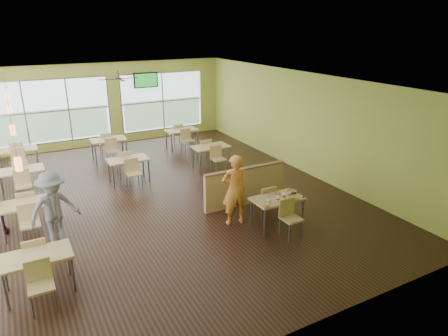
{
  "coord_description": "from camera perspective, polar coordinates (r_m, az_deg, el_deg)",
  "views": [
    {
      "loc": [
        -3.16,
        -9.92,
        4.58
      ],
      "look_at": [
        1.57,
        -1.15,
        0.97
      ],
      "focal_mm": 32.0,
      "sensor_mm": 36.0,
      "label": 1
    }
  ],
  "objects": [
    {
      "name": "wrapper_left",
      "position": [
        8.93,
        6.04,
        -5.48
      ],
      "size": [
        0.18,
        0.17,
        0.04
      ],
      "primitive_type": "ellipsoid",
      "rotation": [
        0.0,
        0.0,
        0.19
      ],
      "color": "olive",
      "rests_on": "main_table"
    },
    {
      "name": "window_bays",
      "position": [
        13.37,
        -25.42,
        4.52
      ],
      "size": [
        9.24,
        10.24,
        2.38
      ],
      "color": "white",
      "rests_on": "room"
    },
    {
      "name": "patron_grey",
      "position": [
        9.35,
        -23.14,
        -5.35
      ],
      "size": [
        1.23,
        0.9,
        1.7
      ],
      "primitive_type": "imported",
      "rotation": [
        0.0,
        0.0,
        0.27
      ],
      "color": "slate",
      "rests_on": "floor"
    },
    {
      "name": "cup_yellow",
      "position": [
        9.22,
        7.71,
        -4.38
      ],
      "size": [
        0.1,
        0.1,
        0.35
      ],
      "color": "white",
      "rests_on": "main_table"
    },
    {
      "name": "ketchup_cup",
      "position": [
        9.55,
        11.28,
        -4.08
      ],
      "size": [
        0.05,
        0.05,
        0.02
      ],
      "primitive_type": "cylinder",
      "color": "#B30720",
      "rests_on": "main_table"
    },
    {
      "name": "cup_red_near",
      "position": [
        9.38,
        8.53,
        -3.94
      ],
      "size": [
        0.1,
        0.1,
        0.37
      ],
      "color": "white",
      "rests_on": "main_table"
    },
    {
      "name": "man_plaid",
      "position": [
        9.47,
        1.54,
        -3.16
      ],
      "size": [
        0.71,
        0.53,
        1.75
      ],
      "primitive_type": "imported",
      "rotation": [
        0.0,
        0.0,
        2.95
      ],
      "color": "orange",
      "rests_on": "floor"
    },
    {
      "name": "wrapper_mid",
      "position": [
        9.61,
        7.67,
        -3.64
      ],
      "size": [
        0.21,
        0.2,
        0.04
      ],
      "primitive_type": "ellipsoid",
      "rotation": [
        0.0,
        0.0,
        0.31
      ],
      "color": "olive",
      "rests_on": "main_table"
    },
    {
      "name": "ceiling_fan",
      "position": [
        13.4,
        -14.85,
        12.25
      ],
      "size": [
        1.25,
        1.25,
        0.29
      ],
      "color": "#2D2119",
      "rests_on": "ceiling"
    },
    {
      "name": "food_basket",
      "position": [
        9.76,
        9.71,
        -3.31
      ],
      "size": [
        0.24,
        0.24,
        0.06
      ],
      "color": "black",
      "rests_on": "main_table"
    },
    {
      "name": "tv_backwall",
      "position": [
        16.71,
        -11.11,
        12.21
      ],
      "size": [
        1.0,
        0.07,
        0.6
      ],
      "color": "black",
      "rests_on": "wall_back"
    },
    {
      "name": "wrapper_right",
      "position": [
        9.4,
        10.3,
        -4.37
      ],
      "size": [
        0.2,
        0.19,
        0.04
      ],
      "primitive_type": "ellipsoid",
      "rotation": [
        0.0,
        0.0,
        -0.37
      ],
      "color": "olive",
      "rests_on": "main_table"
    },
    {
      "name": "main_table",
      "position": [
        9.49,
        7.63,
        -4.89
      ],
      "size": [
        1.22,
        1.52,
        0.87
      ],
      "color": "tan",
      "rests_on": "floor"
    },
    {
      "name": "pendant_lights",
      "position": [
        10.8,
        -28.14,
        6.19
      ],
      "size": [
        0.11,
        7.31,
        0.86
      ],
      "color": "#2D2119",
      "rests_on": "ceiling"
    },
    {
      "name": "cup_red_far",
      "position": [
        9.52,
        9.29,
        -3.71
      ],
      "size": [
        0.08,
        0.08,
        0.3
      ],
      "color": "white",
      "rests_on": "main_table"
    },
    {
      "name": "room",
      "position": [
        10.83,
        -10.29,
        3.59
      ],
      "size": [
        12.0,
        12.04,
        3.2
      ],
      "color": "black",
      "rests_on": "ground"
    },
    {
      "name": "half_wall_divider",
      "position": [
        10.64,
        3.05,
        -2.56
      ],
      "size": [
        2.4,
        0.14,
        1.04
      ],
      "color": "tan",
      "rests_on": "floor"
    },
    {
      "name": "dining_tables",
      "position": [
        12.46,
        -17.11,
        0.5
      ],
      "size": [
        6.92,
        8.72,
        0.87
      ],
      "color": "tan",
      "rests_on": "floor"
    },
    {
      "name": "cup_blue",
      "position": [
        9.09,
        6.41,
        -4.73
      ],
      "size": [
        0.09,
        0.09,
        0.32
      ],
      "color": "white",
      "rests_on": "main_table"
    }
  ]
}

